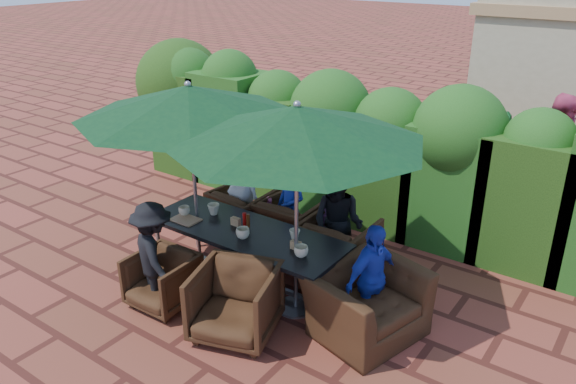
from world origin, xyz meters
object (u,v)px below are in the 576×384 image
Objects in this scene: chair_far_mid at (291,221)px; chair_far_right at (338,245)px; chair_near_left at (162,278)px; umbrella_right at (297,125)px; chair_far_left at (245,212)px; dining_table at (245,236)px; umbrella_left at (189,102)px; chair_end_right at (366,293)px; chair_near_right at (235,300)px.

chair_far_right is (0.87, -0.19, 0.00)m from chair_far_mid.
chair_near_left is (-1.32, -1.75, -0.07)m from chair_far_right.
umbrella_right is 3.25× the size of chair_far_left.
chair_far_left is (-0.78, 0.94, -0.26)m from dining_table.
chair_near_left is at bearing -74.02° from umbrella_left.
dining_table is 2.24× the size of chair_end_right.
chair_far_left is 0.97× the size of chair_near_right.
chair_near_right is (1.29, -0.79, -1.78)m from umbrella_left.
umbrella_right reaches higher than chair_near_right.
chair_end_right is at bearing 146.64° from chair_far_mid.
chair_end_right is (1.65, 0.00, -0.18)m from dining_table.
umbrella_left is (-0.76, -0.04, 1.54)m from dining_table.
umbrella_right is 2.01m from chair_far_right.
dining_table is at bearing 58.70° from chair_near_left.
chair_far_right is 2.19m from chair_near_left.
chair_end_right is (0.86, 0.08, -1.72)m from umbrella_right.
chair_far_right is (0.81, 0.85, -0.25)m from dining_table.
umbrella_right is at bearing 30.54° from chair_near_left.
umbrella_right reaches higher than chair_end_right.
chair_far_left is at bearing -3.44° from chair_far_right.
umbrella_right is 3.19× the size of chair_far_mid.
umbrella_left and umbrella_right have the same top height.
umbrella_right is 2.28m from chair_far_mid.
chair_end_right is (1.72, -1.04, 0.07)m from chair_far_mid.
chair_far_right is at bearing 62.95° from chair_near_right.
chair_end_right is (2.41, 0.04, -1.72)m from umbrella_left.
umbrella_left is 3.20× the size of chair_far_left.
umbrella_right is at bearing 153.65° from chair_far_left.
chair_far_right is 1.70m from chair_near_right.
dining_table is 1.02m from chair_near_right.
chair_near_left is at bearing -119.48° from dining_table.
chair_far_mid is (-0.86, 1.12, -1.79)m from umbrella_right.
chair_far_mid is at bearing 127.64° from umbrella_right.
chair_near_left is (-1.31, -0.83, -1.86)m from umbrella_right.
chair_near_left is 2.35m from chair_end_right.
chair_far_left is 1.86m from chair_near_left.
chair_far_mid is (-0.07, 1.05, -0.25)m from dining_table.
chair_end_right is at bearing 0.95° from umbrella_left.
umbrella_left is at bearing 104.17° from chair_near_left.
chair_near_left is 0.63× the size of chair_end_right.
chair_near_left is (0.25, -0.86, -1.86)m from umbrella_left.
umbrella_right is at bearing 53.16° from chair_near_right.
umbrella_left reaches higher than chair_end_right.
chair_end_right reaches higher than chair_near_right.
chair_near_right is at bearing -108.94° from umbrella_right.
chair_far_left is 0.98× the size of chair_far_mid.
dining_table is 1.73m from umbrella_right.
chair_far_left is 2.61m from chair_end_right.
umbrella_left is 1.55m from umbrella_right.
chair_near_right is (1.32, -1.77, 0.01)m from chair_far_left.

